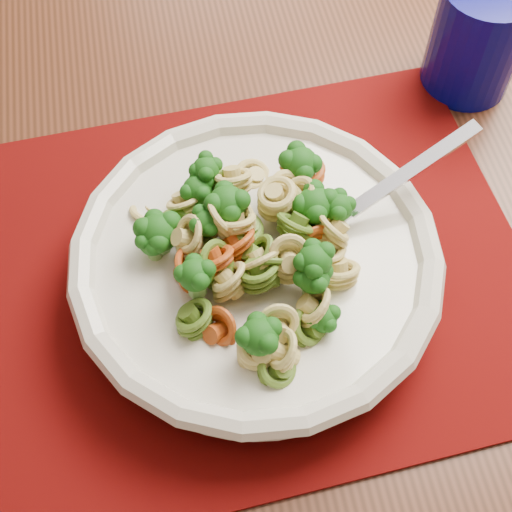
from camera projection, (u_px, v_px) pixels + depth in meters
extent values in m
cube|color=#4F311A|center=(390.00, 98.00, 1.66)|extent=(4.00, 4.00, 0.01)
cube|color=#542817|center=(150.00, 148.00, 0.64)|extent=(1.40, 0.94, 0.04)
cube|color=#560703|center=(237.00, 272.00, 0.55)|extent=(0.45, 0.35, 0.00)
cylinder|color=silver|center=(256.00, 280.00, 0.54)|extent=(0.11, 0.11, 0.01)
cylinder|color=silver|center=(256.00, 267.00, 0.52)|extent=(0.25, 0.25, 0.03)
torus|color=silver|center=(256.00, 256.00, 0.51)|extent=(0.27, 0.27, 0.02)
cylinder|color=#050769|center=(477.00, 38.00, 0.61)|extent=(0.08, 0.08, 0.10)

